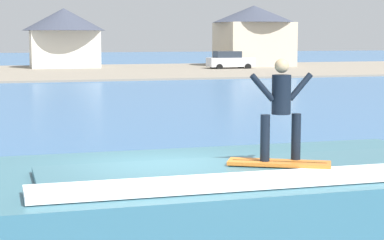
{
  "coord_description": "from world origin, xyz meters",
  "views": [
    {
      "loc": [
        -2.77,
        -11.37,
        3.33
      ],
      "look_at": [
        1.27,
        2.56,
        1.53
      ],
      "focal_mm": 63.37,
      "sensor_mm": 36.0,
      "label": 1
    }
  ],
  "objects_px": {
    "wave_crest": "(239,195)",
    "surfer": "(281,104)",
    "surfboard": "(279,163)",
    "house_gabled_white": "(254,33)",
    "car_far_shore": "(230,60)",
    "house_small_cottage": "(64,33)"
  },
  "relations": [
    {
      "from": "surfboard",
      "to": "house_gabled_white",
      "type": "bearing_deg",
      "value": 69.08
    },
    {
      "from": "surfer",
      "to": "car_far_shore",
      "type": "xyz_separation_m",
      "value": [
        17.76,
        53.21,
        -1.25
      ]
    },
    {
      "from": "surfer",
      "to": "house_gabled_white",
      "type": "bearing_deg",
      "value": 69.1
    },
    {
      "from": "car_far_shore",
      "to": "surfer",
      "type": "bearing_deg",
      "value": -108.45
    },
    {
      "from": "wave_crest",
      "to": "car_far_shore",
      "type": "relative_size",
      "value": 1.82
    },
    {
      "from": "wave_crest",
      "to": "house_gabled_white",
      "type": "distance_m",
      "value": 62.11
    },
    {
      "from": "car_far_shore",
      "to": "house_small_cottage",
      "type": "xyz_separation_m",
      "value": [
        -15.55,
        6.44,
        2.71
      ]
    },
    {
      "from": "wave_crest",
      "to": "surfer",
      "type": "height_order",
      "value": "surfer"
    },
    {
      "from": "surfboard",
      "to": "house_gabled_white",
      "type": "distance_m",
      "value": 62.48
    },
    {
      "from": "surfboard",
      "to": "house_small_cottage",
      "type": "height_order",
      "value": "house_small_cottage"
    },
    {
      "from": "house_gabled_white",
      "to": "car_far_shore",
      "type": "bearing_deg",
      "value": -131.7
    },
    {
      "from": "house_small_cottage",
      "to": "car_far_shore",
      "type": "bearing_deg",
      "value": -22.49
    },
    {
      "from": "surfer",
      "to": "house_gabled_white",
      "type": "relative_size",
      "value": 0.19
    },
    {
      "from": "surfboard",
      "to": "car_far_shore",
      "type": "xyz_separation_m",
      "value": [
        17.81,
        53.29,
        -0.26
      ]
    },
    {
      "from": "house_gabled_white",
      "to": "house_small_cottage",
      "type": "relative_size",
      "value": 1.06
    },
    {
      "from": "wave_crest",
      "to": "surfer",
      "type": "distance_m",
      "value": 1.81
    },
    {
      "from": "car_far_shore",
      "to": "house_small_cottage",
      "type": "height_order",
      "value": "house_small_cottage"
    },
    {
      "from": "surfer",
      "to": "wave_crest",
      "type": "bearing_deg",
      "value": 135.15
    },
    {
      "from": "surfer",
      "to": "house_gabled_white",
      "type": "height_order",
      "value": "house_gabled_white"
    },
    {
      "from": "car_far_shore",
      "to": "house_gabled_white",
      "type": "relative_size",
      "value": 0.51
    },
    {
      "from": "house_gabled_white",
      "to": "house_small_cottage",
      "type": "bearing_deg",
      "value": 175.97
    },
    {
      "from": "wave_crest",
      "to": "house_small_cottage",
      "type": "relative_size",
      "value": 0.99
    }
  ]
}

